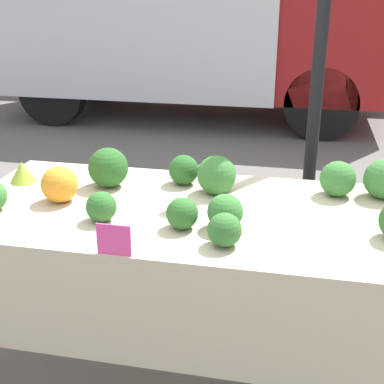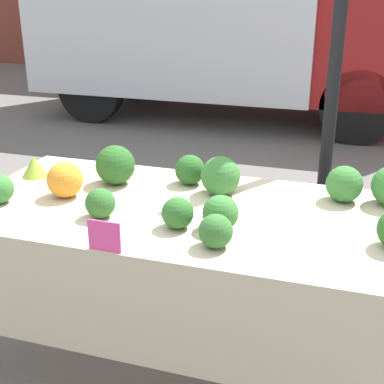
# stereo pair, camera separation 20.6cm
# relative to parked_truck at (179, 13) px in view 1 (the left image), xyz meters

# --- Properties ---
(ground_plane) EXTENTS (40.00, 40.00, 0.00)m
(ground_plane) POSITION_rel_parked_truck_xyz_m (1.18, -4.85, -1.33)
(ground_plane) COLOR slate
(tent_pole) EXTENTS (0.07, 0.07, 2.51)m
(tent_pole) POSITION_rel_parked_truck_xyz_m (1.68, -4.01, -0.07)
(tent_pole) COLOR black
(tent_pole) RESTS_ON ground_plane
(parked_truck) EXTENTS (4.88, 1.83, 2.46)m
(parked_truck) POSITION_rel_parked_truck_xyz_m (0.00, 0.00, 0.00)
(parked_truck) COLOR silver
(parked_truck) RESTS_ON ground_plane
(market_table) EXTENTS (2.01, 0.94, 0.82)m
(market_table) POSITION_rel_parked_truck_xyz_m (1.18, -4.92, -0.60)
(market_table) COLOR beige
(market_table) RESTS_ON ground_plane
(orange_cauliflower) EXTENTS (0.16, 0.16, 0.16)m
(orange_cauliflower) POSITION_rel_parked_truck_xyz_m (0.59, -4.89, -0.43)
(orange_cauliflower) COLOR orange
(orange_cauliflower) RESTS_ON market_table
(romanesco_head) EXTENTS (0.13, 0.13, 0.10)m
(romanesco_head) POSITION_rel_parked_truck_xyz_m (0.31, -4.70, -0.46)
(romanesco_head) COLOR #93B238
(romanesco_head) RESTS_ON market_table
(broccoli_head_0) EXTENTS (0.14, 0.14, 0.14)m
(broccoli_head_0) POSITION_rel_parked_truck_xyz_m (1.08, -4.57, -0.44)
(broccoli_head_0) COLOR #285B23
(broccoli_head_0) RESTS_ON market_table
(broccoli_head_1) EXTENTS (0.13, 0.13, 0.13)m
(broccoli_head_1) POSITION_rel_parked_truck_xyz_m (1.18, -5.05, -0.45)
(broccoli_head_1) COLOR #2D6628
(broccoli_head_1) RESTS_ON market_table
(broccoli_head_2) EXTENTS (0.13, 0.13, 0.13)m
(broccoli_head_2) POSITION_rel_parked_truck_xyz_m (0.84, -5.05, -0.45)
(broccoli_head_2) COLOR #2D6628
(broccoli_head_2) RESTS_ON market_table
(broccoli_head_3) EXTENTS (0.18, 0.18, 0.18)m
(broccoli_head_3) POSITION_rel_parked_truck_xyz_m (2.00, -4.55, -0.42)
(broccoli_head_3) COLOR #387533
(broccoli_head_3) RESTS_ON market_table
(broccoli_head_5) EXTENTS (0.18, 0.18, 0.18)m
(broccoli_head_5) POSITION_rel_parked_truck_xyz_m (1.25, -4.65, -0.42)
(broccoli_head_5) COLOR #387533
(broccoli_head_5) RESTS_ON market_table
(broccoli_head_6) EXTENTS (0.19, 0.19, 0.19)m
(broccoli_head_6) POSITION_rel_parked_truck_xyz_m (0.74, -4.67, -0.42)
(broccoli_head_6) COLOR #285B23
(broccoli_head_6) RESTS_ON market_table
(broccoli_head_7) EXTENTS (0.16, 0.16, 0.16)m
(broccoli_head_7) POSITION_rel_parked_truck_xyz_m (1.80, -4.57, -0.43)
(broccoli_head_7) COLOR #387533
(broccoli_head_7) RESTS_ON market_table
(broccoli_head_9) EXTENTS (0.13, 0.13, 0.13)m
(broccoli_head_9) POSITION_rel_parked_truck_xyz_m (1.37, -5.16, -0.45)
(broccoli_head_9) COLOR #336B2D
(broccoli_head_9) RESTS_ON market_table
(broccoli_head_10) EXTENTS (0.14, 0.14, 0.14)m
(broccoli_head_10) POSITION_rel_parked_truck_xyz_m (1.35, -5.01, -0.44)
(broccoli_head_10) COLOR #387533
(broccoli_head_10) RESTS_ON market_table
(price_sign) EXTENTS (0.13, 0.01, 0.12)m
(price_sign) POSITION_rel_parked_truck_xyz_m (0.99, -5.31, -0.45)
(price_sign) COLOR #EF4793
(price_sign) RESTS_ON market_table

